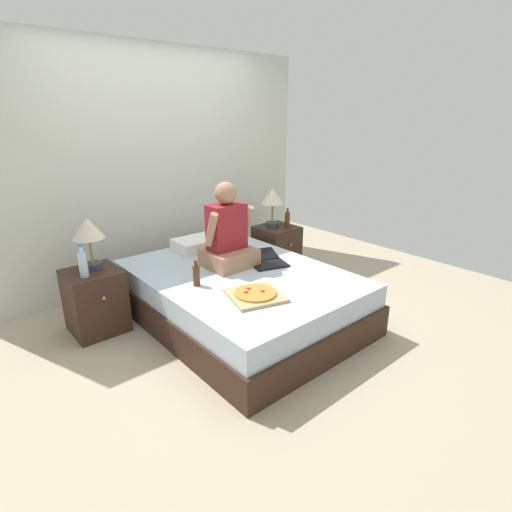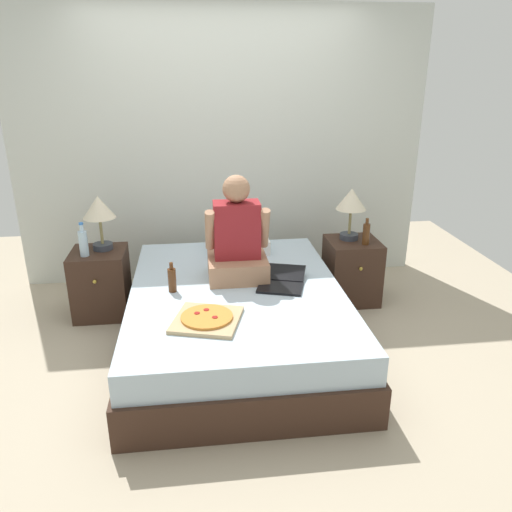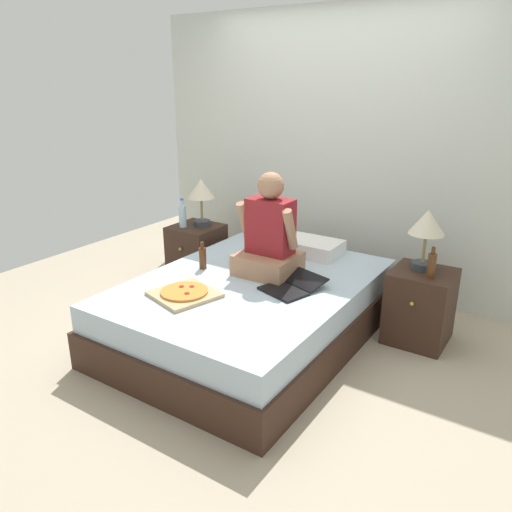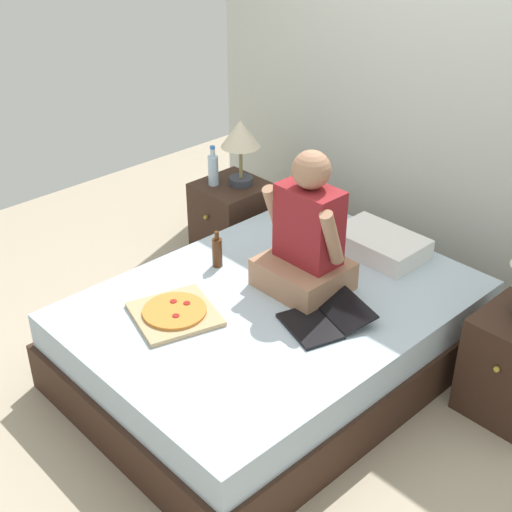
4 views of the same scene
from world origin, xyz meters
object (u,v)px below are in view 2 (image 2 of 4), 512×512
object	(u,v)px
beer_bottle_on_bed	(172,279)
lamp_on_left_nightstand	(99,211)
water_bottle	(83,243)
pizza_box	(207,319)
laptop	(281,282)
bed	(237,317)
nightstand_left	(101,283)
beer_bottle	(366,233)
lamp_on_right_nightstand	(351,203)
person_seated	(237,241)
nightstand_right	(352,271)

from	to	relation	value
beer_bottle_on_bed	lamp_on_left_nightstand	bearing A→B (deg)	129.34
water_bottle	pizza_box	xyz separation A→B (m)	(0.93, -1.06, -0.18)
lamp_on_left_nightstand	pizza_box	bearing A→B (deg)	-55.82
laptop	bed	bearing A→B (deg)	-178.99
bed	pizza_box	size ratio (longest dim) A/B	4.28
nightstand_left	beer_bottle_on_bed	bearing A→B (deg)	-46.73
beer_bottle	pizza_box	distance (m)	1.74
lamp_on_right_nightstand	beer_bottle	size ratio (longest dim) A/B	1.96
lamp_on_left_nightstand	person_seated	size ratio (longest dim) A/B	0.58
water_bottle	beer_bottle	world-z (taller)	water_bottle
nightstand_right	laptop	distance (m)	1.02
beer_bottle	beer_bottle_on_bed	world-z (taller)	beer_bottle
lamp_on_right_nightstand	beer_bottle_on_bed	world-z (taller)	lamp_on_right_nightstand
bed	lamp_on_left_nightstand	world-z (taller)	lamp_on_left_nightstand
lamp_on_left_nightstand	laptop	bearing A→B (deg)	-27.13
nightstand_right	lamp_on_right_nightstand	bearing A→B (deg)	120.93
bed	beer_bottle	distance (m)	1.35
laptop	beer_bottle_on_bed	size ratio (longest dim) A/B	2.23
pizza_box	beer_bottle_on_bed	distance (m)	0.54
lamp_on_left_nightstand	pizza_box	world-z (taller)	lamp_on_left_nightstand
person_seated	nightstand_left	bearing A→B (deg)	157.70
nightstand_left	lamp_on_right_nightstand	size ratio (longest dim) A/B	1.24
nightstand_right	beer_bottle	world-z (taller)	beer_bottle
lamp_on_right_nightstand	person_seated	size ratio (longest dim) A/B	0.58
beer_bottle	laptop	distance (m)	1.00
lamp_on_right_nightstand	person_seated	xyz separation A→B (m)	(-1.02, -0.51, -0.13)
nightstand_right	lamp_on_right_nightstand	world-z (taller)	lamp_on_right_nightstand
beer_bottle	nightstand_right	bearing A→B (deg)	125.01
water_bottle	pizza_box	size ratio (longest dim) A/B	0.56
nightstand_left	nightstand_right	xyz separation A→B (m)	(2.16, 0.00, 0.00)
lamp_on_right_nightstand	pizza_box	bearing A→B (deg)	-136.88
lamp_on_left_nightstand	person_seated	world-z (taller)	person_seated
bed	pizza_box	world-z (taller)	pizza_box
nightstand_left	laptop	distance (m)	1.57
laptop	lamp_on_right_nightstand	bearing A→B (deg)	44.45
lamp_on_left_nightstand	lamp_on_right_nightstand	size ratio (longest dim) A/B	1.00
water_bottle	laptop	distance (m)	1.61
nightstand_right	beer_bottle	distance (m)	0.40
laptop	lamp_on_left_nightstand	bearing A→B (deg)	152.87
nightstand_left	lamp_on_left_nightstand	xyz separation A→B (m)	(0.04, 0.05, 0.61)
lamp_on_left_nightstand	water_bottle	bearing A→B (deg)	-130.60
water_bottle	laptop	world-z (taller)	water_bottle
beer_bottle	beer_bottle_on_bed	bearing A→B (deg)	-160.61
lamp_on_right_nightstand	pizza_box	distance (m)	1.80
person_seated	laptop	xyz separation A→B (m)	(0.31, -0.20, -0.27)
nightstand_left	lamp_on_right_nightstand	distance (m)	2.22
beer_bottle	beer_bottle_on_bed	distance (m)	1.71
water_bottle	lamp_on_right_nightstand	world-z (taller)	lamp_on_right_nightstand
pizza_box	beer_bottle_on_bed	xyz separation A→B (m)	(-0.23, 0.48, 0.07)
beer_bottle	person_seated	distance (m)	1.18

